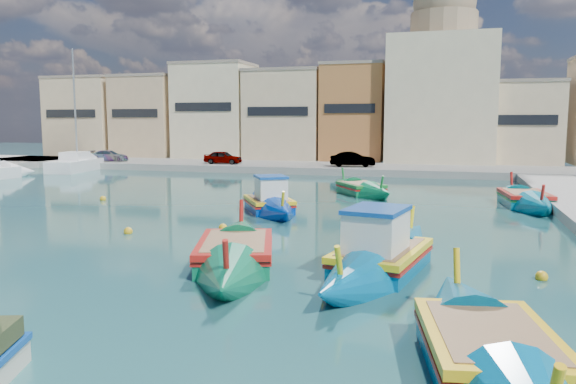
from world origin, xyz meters
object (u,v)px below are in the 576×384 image
at_px(luzzu_turquoise_cabin, 381,259).
at_px(yacht_north, 86,165).
at_px(church_block, 442,82).
at_px(luzzu_green, 361,190).
at_px(luzzu_cyan_mid, 525,201).
at_px(luzzu_blue_south, 235,256).
at_px(luzzu_cyan_south, 489,355).
at_px(yacht_midnorth, 2,173).
at_px(luzzu_blue_cabin, 269,205).

distance_m(luzzu_turquoise_cabin, yacht_north, 42.47).
distance_m(church_block, luzzu_green, 24.98).
height_order(church_block, luzzu_turquoise_cabin, church_block).
distance_m(church_block, luzzu_cyan_mid, 27.33).
distance_m(luzzu_cyan_mid, luzzu_blue_south, 19.26).
relative_size(luzzu_cyan_mid, luzzu_cyan_south, 1.04).
height_order(church_block, luzzu_cyan_south, church_block).
distance_m(luzzu_green, yacht_midnorth, 29.47).
bearing_deg(luzzu_cyan_south, yacht_north, 134.07).
bearing_deg(luzzu_green, yacht_midnorth, 176.30).
relative_size(church_block, luzzu_cyan_south, 2.11).
bearing_deg(luzzu_green, luzzu_cyan_south, -75.91).
bearing_deg(luzzu_blue_cabin, luzzu_turquoise_cabin, -55.54).
relative_size(luzzu_turquoise_cabin, luzzu_blue_cabin, 1.27).
height_order(church_block, luzzu_blue_cabin, church_block).
relative_size(church_block, luzzu_turquoise_cabin, 1.88).
bearing_deg(luzzu_green, luzzu_cyan_mid, -14.40).
relative_size(luzzu_cyan_mid, yacht_north, 0.79).
xyz_separation_m(luzzu_turquoise_cabin, luzzu_cyan_south, (2.74, -6.37, -0.09)).
bearing_deg(yacht_north, luzzu_cyan_south, -45.93).
height_order(luzzu_turquoise_cabin, luzzu_blue_cabin, luzzu_turquoise_cabin).
height_order(luzzu_blue_cabin, yacht_north, yacht_north).
bearing_deg(luzzu_turquoise_cabin, luzzu_blue_cabin, 124.46).
bearing_deg(luzzu_blue_south, yacht_midnorth, 144.09).
height_order(luzzu_turquoise_cabin, luzzu_green, luzzu_turquoise_cabin).
distance_m(luzzu_turquoise_cabin, luzzu_blue_south, 4.63).
distance_m(luzzu_turquoise_cabin, yacht_midnorth, 38.40).
xyz_separation_m(luzzu_green, yacht_north, (-27.86, 10.68, 0.20)).
bearing_deg(yacht_north, luzzu_blue_south, -47.61).
distance_m(church_block, luzzu_blue_south, 42.87).
bearing_deg(luzzu_cyan_mid, luzzu_green, 165.60).
bearing_deg(luzzu_green, yacht_north, 159.03).
height_order(luzzu_turquoise_cabin, yacht_north, yacht_north).
xyz_separation_m(church_block, luzzu_cyan_south, (1.81, -47.65, -8.12)).
relative_size(luzzu_turquoise_cabin, luzzu_cyan_mid, 1.08).
relative_size(luzzu_green, yacht_midnorth, 0.74).
relative_size(luzzu_blue_cabin, luzzu_blue_south, 0.79).
distance_m(luzzu_turquoise_cabin, luzzu_green, 18.39).
xyz_separation_m(yacht_north, yacht_midnorth, (-1.54, -8.78, -0.06)).
distance_m(luzzu_cyan_south, yacht_north, 48.88).
height_order(luzzu_cyan_south, yacht_midnorth, yacht_midnorth).
distance_m(church_block, yacht_north, 35.44).
height_order(luzzu_green, luzzu_cyan_south, luzzu_cyan_south).
relative_size(luzzu_green, luzzu_blue_south, 0.76).
xyz_separation_m(church_block, luzzu_cyan_mid, (5.00, -25.61, -8.12)).
relative_size(luzzu_blue_cabin, luzzu_green, 1.04).
bearing_deg(luzzu_blue_cabin, yacht_midnorth, 158.93).
bearing_deg(yacht_midnorth, luzzu_turquoise_cabin, -31.34).
xyz_separation_m(luzzu_cyan_mid, luzzu_green, (-9.32, 2.39, -0.02)).
bearing_deg(yacht_north, luzzu_blue_cabin, -37.56).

